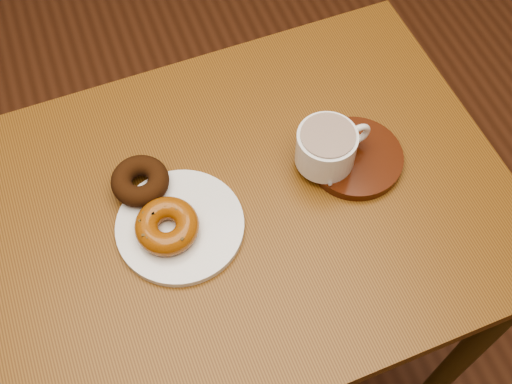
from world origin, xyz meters
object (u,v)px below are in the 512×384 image
object	(u,v)px
cafe_table	(246,237)
coffee_cup	(327,147)
donut_plate	(180,226)
saucer	(355,158)

from	to	relation	value
cafe_table	coffee_cup	xyz separation A→B (m)	(0.15, 0.02, 0.19)
cafe_table	donut_plate	bearing A→B (deg)	-176.77
coffee_cup	cafe_table	bearing A→B (deg)	-176.03
cafe_table	donut_plate	world-z (taller)	donut_plate
cafe_table	saucer	distance (m)	0.25
donut_plate	saucer	xyz separation A→B (m)	(0.32, 0.02, 0.00)
cafe_table	saucer	bearing A→B (deg)	1.64
saucer	donut_plate	bearing A→B (deg)	-176.42
cafe_table	coffee_cup	bearing A→B (deg)	6.84
saucer	coffee_cup	xyz separation A→B (m)	(-0.05, 0.01, 0.04)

